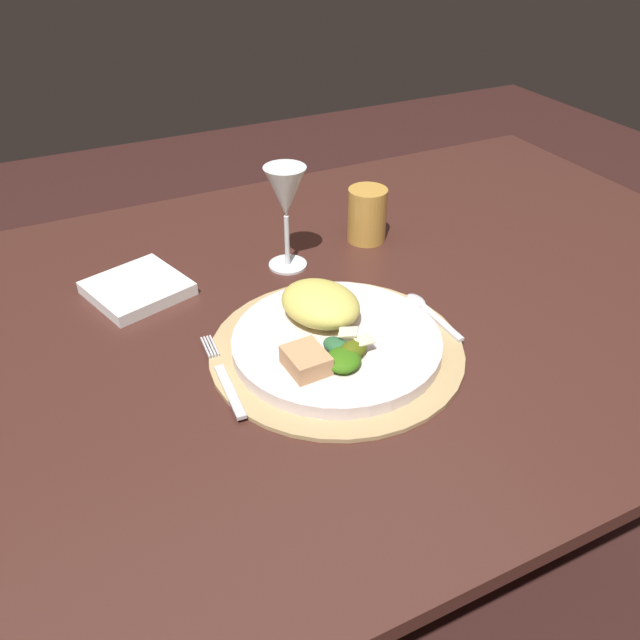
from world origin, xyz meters
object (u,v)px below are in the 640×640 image
object	(u,v)px
dinner_plate	(337,342)
napkin	(137,288)
spoon	(425,309)
amber_tumbler	(367,215)
fork	(224,379)
wine_glass	(286,196)
dining_table	(340,389)

from	to	relation	value
dinner_plate	napkin	size ratio (longest dim) A/B	2.12
spoon	amber_tumbler	bearing A→B (deg)	81.25
fork	amber_tumbler	bearing A→B (deg)	36.51
spoon	napkin	size ratio (longest dim) A/B	0.98
fork	spoon	world-z (taller)	spoon
dinner_plate	amber_tumbler	distance (m)	0.33
dinner_plate	wine_glass	world-z (taller)	wine_glass
dinner_plate	napkin	xyz separation A→B (m)	(-0.20, 0.26, -0.01)
wine_glass	amber_tumbler	size ratio (longest dim) A/B	1.81
spoon	amber_tumbler	world-z (taller)	amber_tumbler
spoon	napkin	bearing A→B (deg)	146.58
dinner_plate	dining_table	bearing A→B (deg)	58.98
wine_glass	amber_tumbler	xyz separation A→B (m)	(0.16, 0.02, -0.08)
dinner_plate	spoon	size ratio (longest dim) A/B	2.15
fork	napkin	distance (m)	0.26
spoon	napkin	distance (m)	0.43
napkin	dinner_plate	bearing A→B (deg)	-51.91
dinner_plate	fork	bearing A→B (deg)	179.08
fork	napkin	xyz separation A→B (m)	(-0.05, 0.26, 0.00)
napkin	fork	bearing A→B (deg)	-79.49
napkin	amber_tumbler	world-z (taller)	amber_tumbler
dining_table	amber_tumbler	xyz separation A→B (m)	(0.13, 0.16, 0.22)
spoon	amber_tumbler	size ratio (longest dim) A/B	1.39
dining_table	fork	xyz separation A→B (m)	(-0.22, -0.10, 0.18)
dining_table	dinner_plate	size ratio (longest dim) A/B	5.13
dining_table	dinner_plate	distance (m)	0.23
fork	dinner_plate	bearing A→B (deg)	-0.92
amber_tumbler	dining_table	bearing A→B (deg)	-129.81
wine_glass	amber_tumbler	distance (m)	0.18
fork	amber_tumbler	distance (m)	0.44
wine_glass	dinner_plate	bearing A→B (deg)	-98.11
wine_glass	fork	bearing A→B (deg)	-129.01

